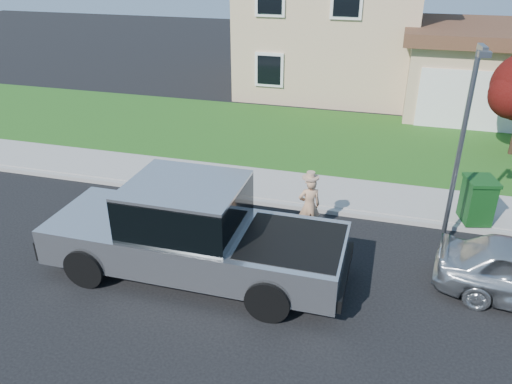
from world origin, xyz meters
TOP-DOWN VIEW (x-y plane):
  - ground at (0.00, 0.00)m, footprint 80.00×80.00m
  - curb at (1.00, 2.90)m, footprint 40.00×0.20m
  - sidewalk at (1.00, 4.00)m, footprint 40.00×2.00m
  - lawn at (1.00, 8.50)m, footprint 40.00×7.00m
  - house at (1.31, 16.38)m, footprint 14.00×11.30m
  - pickup_truck at (-0.53, -0.67)m, footprint 6.66×2.56m
  - woman at (1.59, 1.72)m, footprint 0.66×0.56m
  - trash_bin at (5.68, 3.25)m, footprint 0.90×0.98m
  - street_lamp at (4.86, 1.95)m, footprint 0.25×0.63m

SIDE VIEW (x-z plane):
  - ground at x=0.00m, z-range 0.00..0.00m
  - lawn at x=1.00m, z-range 0.00..0.10m
  - curb at x=1.00m, z-range 0.00..0.12m
  - sidewalk at x=1.00m, z-range 0.00..0.15m
  - trash_bin at x=5.68m, z-range 0.16..1.34m
  - woman at x=1.59m, z-range -0.04..1.65m
  - pickup_truck at x=-0.53m, z-range -0.07..2.11m
  - street_lamp at x=4.86m, z-range 0.34..5.17m
  - house at x=1.31m, z-range -0.26..6.59m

